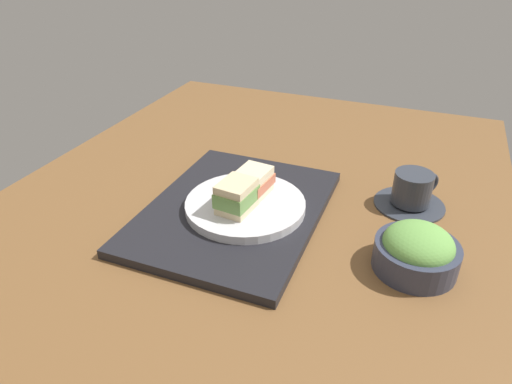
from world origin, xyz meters
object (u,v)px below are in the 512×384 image
Objects in this scene: sandwich_plate at (245,205)px; sandwich_far at (237,196)px; salad_bowl at (417,251)px; sandwich_near at (253,182)px; coffee_cup at (412,192)px.

sandwich_far is (3.13, -0.34, 3.65)cm from sandwich_plate.
sandwich_far is 31.59cm from salad_bowl.
sandwich_plate is at bearing 173.79° from sandwich_far.
sandwich_near is 0.58× the size of coffee_cup.
salad_bowl reaches higher than coffee_cup.
sandwich_near is 31.12cm from coffee_cup.
sandwich_near is at bearing -102.46° from salad_bowl.
sandwich_near reaches higher than sandwich_plate.
coffee_cup is (-18.91, 28.96, -3.17)cm from sandwich_far.
sandwich_plate is at bearing -61.13° from coffee_cup.
salad_bowl is at bearing 77.54° from sandwich_near.
coffee_cup is (-15.78, 28.62, 0.48)cm from sandwich_plate.
sandwich_near is 31.62cm from salad_bowl.
sandwich_plate is 4.63cm from sandwich_near.
sandwich_near is 6.30cm from sandwich_far.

